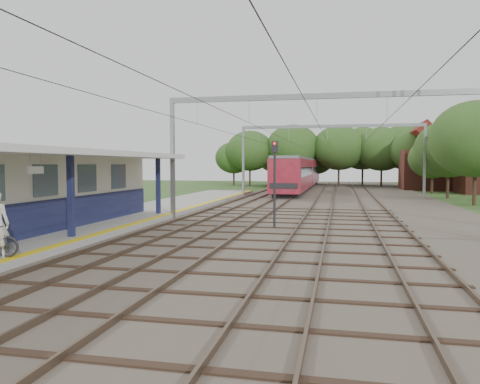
# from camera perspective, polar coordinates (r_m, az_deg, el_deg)

# --- Properties ---
(ground) EXTENTS (160.00, 160.00, 0.00)m
(ground) POSITION_cam_1_polar(r_m,az_deg,el_deg) (11.88, -10.74, -12.26)
(ground) COLOR #2D4C1E
(ground) RESTS_ON ground
(ballast_bed) EXTENTS (18.00, 90.00, 0.10)m
(ballast_bed) POSITION_cam_1_polar(r_m,az_deg,el_deg) (40.66, 11.45, -1.15)
(ballast_bed) COLOR #473D33
(ballast_bed) RESTS_ON ground
(platform) EXTENTS (5.00, 52.00, 0.35)m
(platform) POSITION_cam_1_polar(r_m,az_deg,el_deg) (27.47, -13.80, -3.05)
(platform) COLOR gray
(platform) RESTS_ON ground
(yellow_stripe) EXTENTS (0.45, 52.00, 0.01)m
(yellow_stripe) POSITION_cam_1_polar(r_m,az_deg,el_deg) (26.55, -9.43, -2.83)
(yellow_stripe) COLOR yellow
(yellow_stripe) RESTS_ON platform
(station_building) EXTENTS (3.41, 18.00, 3.40)m
(station_building) POSITION_cam_1_polar(r_m,az_deg,el_deg) (22.08, -25.11, 0.06)
(station_building) COLOR beige
(station_building) RESTS_ON platform
(canopy) EXTENTS (6.40, 20.00, 3.44)m
(canopy) POSITION_cam_1_polar(r_m,az_deg,el_deg) (20.59, -24.44, 4.32)
(canopy) COLOR #13183E
(canopy) RESTS_ON platform
(rail_tracks) EXTENTS (11.80, 88.00, 0.15)m
(rail_tracks) POSITION_cam_1_polar(r_m,az_deg,el_deg) (40.76, 7.94, -0.93)
(rail_tracks) COLOR brown
(rail_tracks) RESTS_ON ballast_bed
(catenary_system) EXTENTS (17.22, 88.00, 7.00)m
(catenary_system) POSITION_cam_1_polar(r_m,az_deg,el_deg) (35.91, 10.47, 7.00)
(catenary_system) COLOR gray
(catenary_system) RESTS_ON ground
(tree_band) EXTENTS (31.72, 30.88, 8.82)m
(tree_band) POSITION_cam_1_polar(r_m,az_deg,el_deg) (67.68, 11.67, 4.74)
(tree_band) COLOR #382619
(tree_band) RESTS_ON ground
(house_far) EXTENTS (8.00, 6.12, 8.66)m
(house_far) POSITION_cam_1_polar(r_m,az_deg,el_deg) (63.59, 22.64, 3.13)
(house_far) COLOR brown
(house_far) RESTS_ON ground
(train) EXTENTS (2.98, 37.14, 3.91)m
(train) POSITION_cam_1_polar(r_m,az_deg,el_deg) (60.36, 7.44, 2.36)
(train) COLOR black
(train) RESTS_ON ballast_bed
(signal_post) EXTENTS (0.30, 0.26, 4.33)m
(signal_post) POSITION_cam_1_polar(r_m,az_deg,el_deg) (22.74, 4.25, 2.16)
(signal_post) COLOR black
(signal_post) RESTS_ON ground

